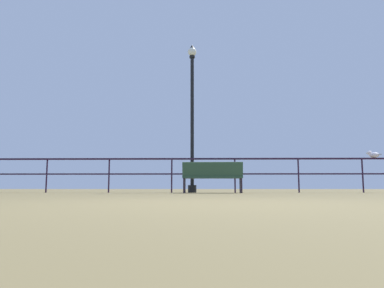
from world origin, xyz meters
TOP-DOWN VIEW (x-y plane):
  - ground_plane at (0.00, 0.00)m, footprint 60.00×60.00m
  - pier_railing at (0.00, 7.11)m, footprint 20.34×0.05m
  - bench_near_left at (0.24, 6.37)m, footprint 1.63×0.69m
  - lamppost_center at (-0.33, 7.29)m, footprint 0.27×0.27m
  - seagull_on_rail at (4.97, 7.13)m, footprint 0.31×0.39m

SIDE VIEW (x-z plane):
  - ground_plane at x=0.00m, z-range 0.00..0.00m
  - bench_near_left at x=0.24m, z-range 0.05..0.88m
  - pier_railing at x=0.00m, z-range 0.24..1.25m
  - seagull_on_rail at x=4.97m, z-range 1.00..1.21m
  - lamppost_center at x=-0.33m, z-range 0.14..4.70m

